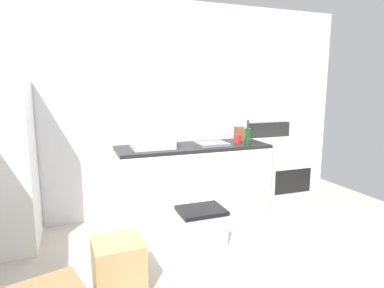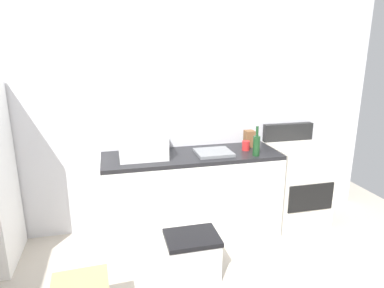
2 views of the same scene
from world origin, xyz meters
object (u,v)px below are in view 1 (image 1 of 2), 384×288
(knife_block, at_px, (239,134))
(storage_bin, at_px, (201,226))
(stove_oven, at_px, (278,172))
(cardboard_box_large, at_px, (118,265))
(wine_bottle, at_px, (248,136))
(microwave, at_px, (152,136))
(coffee_mug, at_px, (237,139))

(knife_block, distance_m, storage_bin, 1.40)
(stove_oven, distance_m, cardboard_box_large, 2.56)
(wine_bottle, relative_size, storage_bin, 0.65)
(storage_bin, bearing_deg, microwave, 115.95)
(wine_bottle, bearing_deg, cardboard_box_large, -150.52)
(microwave, distance_m, storage_bin, 1.13)
(coffee_mug, distance_m, storage_bin, 1.26)
(wine_bottle, distance_m, cardboard_box_large, 2.08)
(stove_oven, xyz_separation_m, cardboard_box_large, (-2.27, -1.15, -0.26))
(microwave, distance_m, knife_block, 1.17)
(microwave, bearing_deg, storage_bin, -64.05)
(microwave, distance_m, wine_bottle, 1.12)
(coffee_mug, relative_size, knife_block, 0.56)
(knife_block, height_order, cardboard_box_large, knife_block)
(stove_oven, bearing_deg, cardboard_box_large, -153.17)
(coffee_mug, height_order, storage_bin, coffee_mug)
(knife_block, bearing_deg, microwave, -174.09)
(wine_bottle, height_order, storage_bin, wine_bottle)
(stove_oven, height_order, coffee_mug, stove_oven)
(coffee_mug, xyz_separation_m, cardboard_box_large, (-1.64, -1.14, -0.75))
(stove_oven, distance_m, knife_block, 0.77)
(stove_oven, relative_size, wine_bottle, 3.67)
(microwave, relative_size, cardboard_box_large, 1.13)
(wine_bottle, bearing_deg, stove_oven, 18.90)
(stove_oven, bearing_deg, wine_bottle, -161.10)
(stove_oven, xyz_separation_m, microwave, (-1.71, -0.01, 0.57))
(wine_bottle, height_order, coffee_mug, wine_bottle)
(microwave, relative_size, knife_block, 2.56)
(wine_bottle, distance_m, knife_block, 0.33)
(wine_bottle, distance_m, coffee_mug, 0.21)
(stove_oven, xyz_separation_m, knife_block, (-0.55, 0.11, 0.52))
(knife_block, height_order, storage_bin, knife_block)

